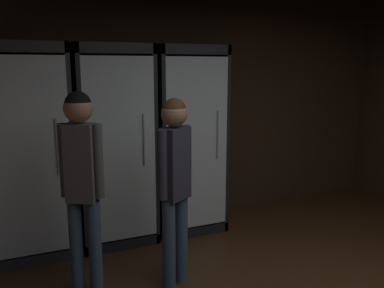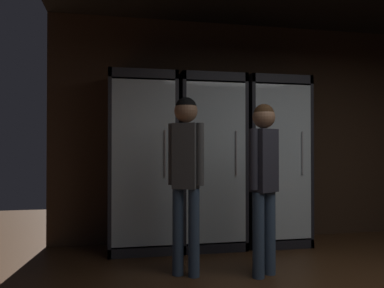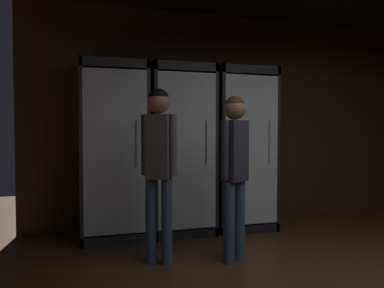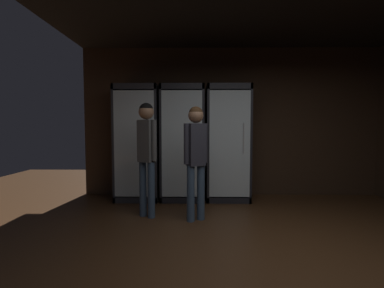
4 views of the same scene
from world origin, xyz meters
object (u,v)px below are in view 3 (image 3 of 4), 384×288
Objects in this scene: cooler_left at (180,152)px; shopper_far at (235,160)px; cooler_center at (240,150)px; shopper_near at (159,154)px; cooler_far_left at (113,152)px.

cooler_left reaches higher than shopper_far.
cooler_center is at bearing -0.07° from cooler_left.
cooler_left is 0.81m from cooler_center.
shopper_far is at bearing -78.62° from cooler_left.
shopper_near is 0.72m from shopper_far.
shopper_near is (-1.27, -1.03, 0.03)m from cooler_center.
shopper_far is at bearing -48.42° from cooler_far_left.
cooler_center reaches higher than shopper_near.
cooler_left is 1.20m from shopper_far.
cooler_far_left is at bearing 179.98° from cooler_center.
shopper_far is (0.24, -1.17, -0.02)m from cooler_left.
cooler_far_left is 1.24× the size of shopper_near.
shopper_far is (1.04, -1.17, -0.02)m from cooler_far_left.
cooler_far_left and cooler_left have the same top height.
cooler_far_left is 1.61m from cooler_center.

